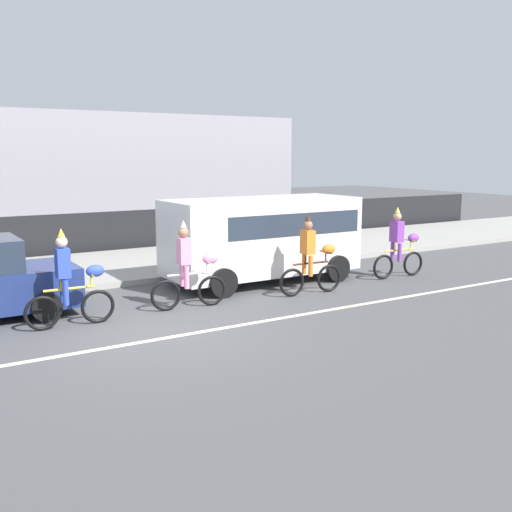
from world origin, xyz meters
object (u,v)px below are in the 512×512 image
(parked_van_white, at_px, (264,233))
(parade_cyclist_cobalt, at_px, (70,284))
(parade_cyclist_orange, at_px, (311,259))
(parade_cyclist_purple, at_px, (399,247))
(parade_cyclist_pink, at_px, (189,270))

(parked_van_white, bearing_deg, parade_cyclist_cobalt, -163.95)
(parade_cyclist_orange, xyz_separation_m, parade_cyclist_purple, (3.20, 0.33, 0.00))
(parade_cyclist_pink, height_order, parade_cyclist_orange, same)
(parade_cyclist_cobalt, bearing_deg, parked_van_white, 16.05)
(parade_cyclist_cobalt, xyz_separation_m, parked_van_white, (5.40, 1.55, 0.44))
(parade_cyclist_purple, distance_m, parked_van_white, 3.72)
(parade_cyclist_purple, bearing_deg, parade_cyclist_pink, -179.87)
(parade_cyclist_orange, distance_m, parade_cyclist_purple, 3.22)
(parade_cyclist_orange, height_order, parade_cyclist_purple, same)
(parade_cyclist_cobalt, relative_size, parade_cyclist_purple, 1.00)
(parade_cyclist_purple, height_order, parked_van_white, parked_van_white)
(parade_cyclist_pink, distance_m, parade_cyclist_orange, 3.05)
(parade_cyclist_pink, height_order, parked_van_white, parked_van_white)
(parade_cyclist_orange, relative_size, parked_van_white, 0.38)
(parade_cyclist_purple, relative_size, parked_van_white, 0.38)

